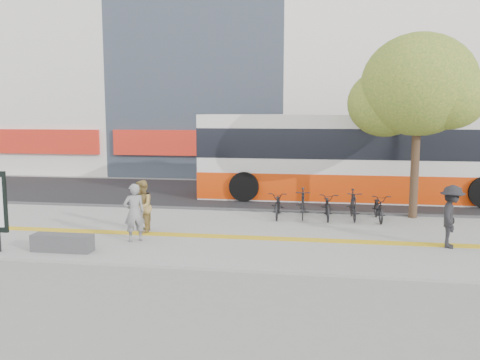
% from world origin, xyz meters
% --- Properties ---
extents(ground, '(120.00, 120.00, 0.00)m').
position_xyz_m(ground, '(0.00, 0.00, 0.00)').
color(ground, slate).
rests_on(ground, ground).
extents(sidewalk, '(40.00, 7.00, 0.08)m').
position_xyz_m(sidewalk, '(0.00, 1.50, 0.04)').
color(sidewalk, gray).
rests_on(sidewalk, ground).
extents(tactile_strip, '(40.00, 0.45, 0.01)m').
position_xyz_m(tactile_strip, '(0.00, 1.00, 0.09)').
color(tactile_strip, gold).
rests_on(tactile_strip, sidewalk).
extents(street, '(40.00, 8.00, 0.06)m').
position_xyz_m(street, '(0.00, 9.00, 0.03)').
color(street, black).
rests_on(street, ground).
extents(curb, '(40.00, 0.25, 0.14)m').
position_xyz_m(curb, '(0.00, 5.00, 0.07)').
color(curb, '#373739').
rests_on(curb, ground).
extents(bench, '(1.60, 0.45, 0.45)m').
position_xyz_m(bench, '(-2.60, -1.20, 0.30)').
color(bench, '#373739').
rests_on(bench, sidewalk).
extents(street_tree, '(4.40, 3.80, 6.31)m').
position_xyz_m(street_tree, '(7.18, 4.82, 4.51)').
color(street_tree, '#3C261B').
rests_on(street_tree, sidewalk).
extents(bus, '(13.26, 3.14, 3.53)m').
position_xyz_m(bus, '(5.58, 8.50, 1.72)').
color(bus, silver).
rests_on(bus, street).
extents(bicycle_row, '(4.05, 1.77, 1.02)m').
position_xyz_m(bicycle_row, '(4.30, 4.00, 0.56)').
color(bicycle_row, black).
rests_on(bicycle_row, sidewalk).
extents(seated_woman, '(0.72, 0.66, 1.64)m').
position_xyz_m(seated_woman, '(-1.11, 0.10, 0.90)').
color(seated_woman, black).
rests_on(seated_woman, sidewalk).
extents(pedestrian_tan, '(0.75, 0.88, 1.59)m').
position_xyz_m(pedestrian_tan, '(-1.26, 1.14, 0.88)').
color(pedestrian_tan, olive).
rests_on(pedestrian_tan, sidewalk).
extents(pedestrian_dark, '(0.88, 1.22, 1.69)m').
position_xyz_m(pedestrian_dark, '(7.51, 0.80, 0.93)').
color(pedestrian_dark, black).
rests_on(pedestrian_dark, sidewalk).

